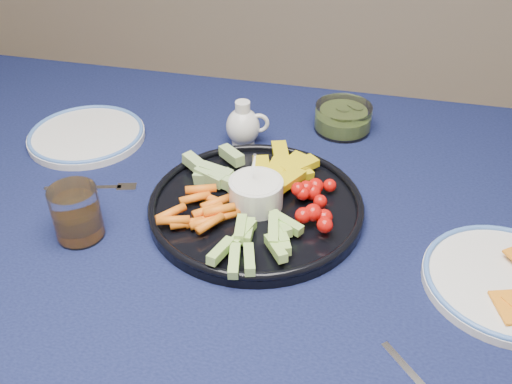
% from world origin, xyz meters
% --- Properties ---
extents(dining_table, '(1.67, 1.07, 0.75)m').
position_xyz_m(dining_table, '(0.00, 0.00, 0.66)').
color(dining_table, '#4F321A').
rests_on(dining_table, ground).
extents(crudite_platter, '(0.36, 0.36, 0.11)m').
position_xyz_m(crudite_platter, '(0.08, 0.05, 0.77)').
color(crudite_platter, black).
rests_on(crudite_platter, dining_table).
extents(creamer_pitcher, '(0.08, 0.07, 0.09)m').
position_xyz_m(creamer_pitcher, '(0.01, 0.26, 0.79)').
color(creamer_pitcher, silver).
rests_on(creamer_pitcher, dining_table).
extents(pickle_bowl, '(0.11, 0.11, 0.05)m').
position_xyz_m(pickle_bowl, '(0.19, 0.36, 0.77)').
color(pickle_bowl, silver).
rests_on(pickle_bowl, dining_table).
extents(cheese_plate, '(0.24, 0.24, 0.03)m').
position_xyz_m(cheese_plate, '(0.47, -0.03, 0.76)').
color(cheese_plate, silver).
rests_on(cheese_plate, dining_table).
extents(juice_tumbler, '(0.07, 0.07, 0.09)m').
position_xyz_m(juice_tumbler, '(-0.17, -0.07, 0.78)').
color(juice_tumbler, silver).
rests_on(juice_tumbler, dining_table).
extents(fork_left, '(0.16, 0.06, 0.00)m').
position_xyz_m(fork_left, '(-0.20, 0.05, 0.75)').
color(fork_left, white).
rests_on(fork_left, dining_table).
extents(side_plate_extra, '(0.23, 0.23, 0.02)m').
position_xyz_m(side_plate_extra, '(-0.30, 0.20, 0.76)').
color(side_plate_extra, silver).
rests_on(side_plate_extra, dining_table).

